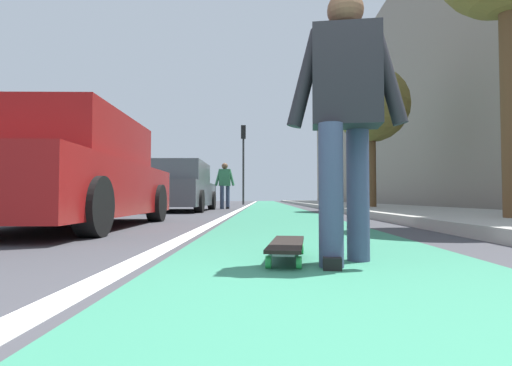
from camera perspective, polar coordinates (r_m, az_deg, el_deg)
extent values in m
plane|color=#38383D|center=(11.06, 2.96, -4.19)|extent=(80.00, 80.00, 0.00)
cube|color=#2D7256|center=(25.05, 1.86, -3.05)|extent=(56.00, 2.00, 0.00)
cube|color=silver|center=(21.06, -1.11, -3.22)|extent=(52.00, 0.16, 0.01)
cube|color=#9E9B93|center=(19.39, 11.75, -3.07)|extent=(52.00, 3.20, 0.14)
cube|color=gray|center=(24.36, 16.58, 8.61)|extent=(40.00, 1.20, 9.81)
cylinder|color=green|center=(2.86, 3.06, -9.34)|extent=(0.07, 0.04, 0.07)
cylinder|color=green|center=(2.85, 6.51, -9.36)|extent=(0.07, 0.04, 0.07)
cylinder|color=green|center=(2.27, 1.80, -11.23)|extent=(0.07, 0.04, 0.07)
cylinder|color=green|center=(2.26, 6.18, -11.27)|extent=(0.07, 0.04, 0.07)
cube|color=silver|center=(2.85, 4.78, -8.41)|extent=(0.07, 0.13, 0.02)
cube|color=silver|center=(2.25, 3.98, -10.07)|extent=(0.07, 0.13, 0.02)
cube|color=black|center=(2.55, 4.43, -8.64)|extent=(0.86, 0.30, 0.02)
cylinder|color=#384260|center=(2.30, 10.67, -1.70)|extent=(0.14, 0.14, 0.82)
cylinder|color=#384260|center=(2.58, 14.38, -1.71)|extent=(0.14, 0.14, 0.82)
cube|color=black|center=(2.33, 10.74, -10.95)|extent=(0.27, 0.13, 0.07)
cube|color=black|center=(2.54, 12.75, 14.55)|extent=(0.29, 0.43, 0.60)
cylinder|color=black|center=(2.53, 7.14, 14.57)|extent=(0.12, 0.24, 0.60)
cylinder|color=black|center=(2.57, 18.26, 14.39)|extent=(0.12, 0.24, 0.60)
sphere|color=brown|center=(2.68, 12.67, 22.97)|extent=(0.22, 0.22, 0.22)
cube|color=maroon|center=(5.88, -25.18, -0.73)|extent=(4.38, 1.93, 0.70)
cube|color=maroon|center=(5.80, -25.69, 5.74)|extent=(2.43, 1.73, 0.60)
cube|color=#4C606B|center=(6.88, -21.51, 4.46)|extent=(0.09, 1.58, 0.51)
cylinder|color=black|center=(7.46, -26.94, -2.58)|extent=(0.62, 0.24, 0.62)
cylinder|color=black|center=(6.88, -14.04, -2.80)|extent=(0.62, 0.24, 0.62)
cylinder|color=black|center=(4.31, -22.23, -3.12)|extent=(0.62, 0.24, 0.62)
cube|color=#4C5156|center=(12.30, -10.90, -1.54)|extent=(4.58, 1.76, 0.70)
cube|color=#4C5156|center=(12.17, -11.01, 1.53)|extent=(2.53, 1.60, 0.60)
cube|color=#4C606B|center=(13.40, -9.95, 1.19)|extent=(0.05, 1.51, 0.51)
cylinder|color=black|center=(13.85, -13.06, -2.46)|extent=(0.62, 0.23, 0.62)
cylinder|color=black|center=(13.57, -6.34, -2.51)|extent=(0.62, 0.23, 0.62)
cylinder|color=black|center=(11.12, -16.47, -2.51)|extent=(0.62, 0.23, 0.62)
cylinder|color=black|center=(10.76, -8.13, -2.59)|extent=(0.62, 0.23, 0.62)
cylinder|color=#2D2D2D|center=(23.89, -1.83, 1.66)|extent=(0.12, 0.12, 3.97)
cube|color=black|center=(24.16, -1.82, 7.30)|extent=(0.24, 0.28, 0.80)
sphere|color=red|center=(24.33, -1.80, 7.86)|extent=(0.16, 0.16, 0.16)
sphere|color=#392907|center=(24.29, -1.80, 7.25)|extent=(0.16, 0.16, 0.16)
sphere|color=black|center=(24.25, -1.80, 6.65)|extent=(0.16, 0.16, 0.16)
cylinder|color=brown|center=(6.21, 32.57, 8.78)|extent=(0.22, 0.22, 3.07)
cylinder|color=brown|center=(12.17, 16.30, 1.67)|extent=(0.22, 0.22, 2.38)
sphere|color=olive|center=(12.46, 16.21, 10.71)|extent=(2.21, 2.21, 2.21)
cylinder|color=#384260|center=(14.46, -4.06, -2.07)|extent=(0.14, 0.14, 0.83)
cylinder|color=#384260|center=(14.21, -4.89, -2.07)|extent=(0.14, 0.14, 0.83)
cube|color=black|center=(14.46, -4.07, -3.57)|extent=(0.26, 0.10, 0.07)
cube|color=#33724C|center=(14.36, -4.50, 0.79)|extent=(0.24, 0.40, 0.61)
cylinder|color=#33724C|center=(14.34, -3.54, 0.79)|extent=(0.09, 0.24, 0.61)
cylinder|color=#33724C|center=(14.39, -5.46, 0.79)|extent=(0.09, 0.24, 0.61)
sphere|color=brown|center=(14.39, -4.49, 2.44)|extent=(0.22, 0.22, 0.22)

